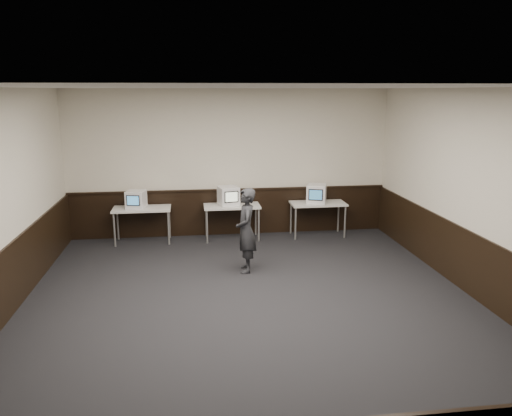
# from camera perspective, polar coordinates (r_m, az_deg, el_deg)

# --- Properties ---
(floor) EXTENTS (8.00, 8.00, 0.00)m
(floor) POSITION_cam_1_polar(r_m,az_deg,el_deg) (7.56, -0.38, -11.39)
(floor) COLOR black
(floor) RESTS_ON ground
(ceiling) EXTENTS (8.00, 8.00, 0.00)m
(ceiling) POSITION_cam_1_polar(r_m,az_deg,el_deg) (6.87, -0.42, 13.65)
(ceiling) COLOR white
(ceiling) RESTS_ON back_wall
(back_wall) EXTENTS (7.00, 0.00, 7.00)m
(back_wall) POSITION_cam_1_polar(r_m,az_deg,el_deg) (10.96, -3.00, 5.13)
(back_wall) COLOR beige
(back_wall) RESTS_ON ground
(front_wall) EXTENTS (7.00, 0.00, 7.00)m
(front_wall) POSITION_cam_1_polar(r_m,az_deg,el_deg) (3.33, 8.47, -14.83)
(front_wall) COLOR beige
(front_wall) RESTS_ON ground
(right_wall) EXTENTS (0.00, 8.00, 8.00)m
(right_wall) POSITION_cam_1_polar(r_m,az_deg,el_deg) (8.23, 24.56, 1.18)
(right_wall) COLOR beige
(right_wall) RESTS_ON ground
(wainscot_back) EXTENTS (6.98, 0.04, 1.00)m
(wainscot_back) POSITION_cam_1_polar(r_m,az_deg,el_deg) (11.15, -2.92, -0.49)
(wainscot_back) COLOR black
(wainscot_back) RESTS_ON back_wall
(wainscot_left) EXTENTS (0.04, 7.98, 1.00)m
(wainscot_left) POSITION_cam_1_polar(r_m,az_deg,el_deg) (7.77, -27.05, -8.22)
(wainscot_left) COLOR black
(wainscot_left) RESTS_ON left_wall
(wainscot_right) EXTENTS (0.04, 7.98, 1.00)m
(wainscot_right) POSITION_cam_1_polar(r_m,az_deg,el_deg) (8.50, 23.73, -6.09)
(wainscot_right) COLOR black
(wainscot_right) RESTS_ON right_wall
(wainscot_rail) EXTENTS (6.98, 0.06, 0.04)m
(wainscot_rail) POSITION_cam_1_polar(r_m,az_deg,el_deg) (11.02, -2.95, 2.11)
(wainscot_rail) COLOR black
(wainscot_rail) RESTS_ON wainscot_back
(desk_left) EXTENTS (1.20, 0.60, 0.75)m
(desk_left) POSITION_cam_1_polar(r_m,az_deg,el_deg) (10.76, -12.91, -0.35)
(desk_left) COLOR silver
(desk_left) RESTS_ON ground
(desk_center) EXTENTS (1.20, 0.60, 0.75)m
(desk_center) POSITION_cam_1_polar(r_m,az_deg,el_deg) (10.74, -2.77, -0.04)
(desk_center) COLOR silver
(desk_center) RESTS_ON ground
(desk_right) EXTENTS (1.20, 0.60, 0.75)m
(desk_right) POSITION_cam_1_polar(r_m,az_deg,el_deg) (11.05, 7.09, 0.25)
(desk_right) COLOR silver
(desk_right) RESTS_ON ground
(emac_left) EXTENTS (0.44, 0.46, 0.37)m
(emac_left) POSITION_cam_1_polar(r_m,az_deg,el_deg) (10.71, -13.55, 0.96)
(emac_left) COLOR white
(emac_left) RESTS_ON desk_left
(emac_center) EXTENTS (0.49, 0.50, 0.40)m
(emac_center) POSITION_cam_1_polar(r_m,az_deg,el_deg) (10.69, -3.16, 1.39)
(emac_center) COLOR white
(emac_center) RESTS_ON desk_center
(emac_right) EXTENTS (0.53, 0.54, 0.41)m
(emac_right) POSITION_cam_1_polar(r_m,az_deg,el_deg) (10.96, 6.93, 1.63)
(emac_right) COLOR white
(emac_right) RESTS_ON desk_right
(person) EXTENTS (0.38, 0.56, 1.50)m
(person) POSITION_cam_1_polar(r_m,az_deg,el_deg) (8.79, -1.15, -2.58)
(person) COLOR #222327
(person) RESTS_ON ground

